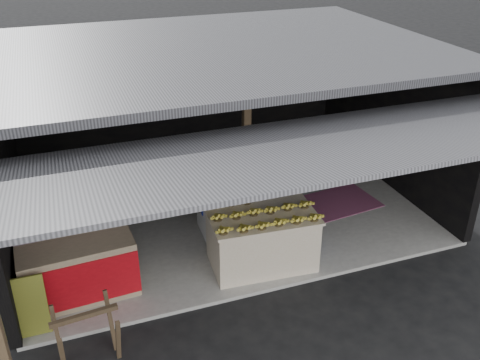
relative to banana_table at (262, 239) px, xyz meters
name	(u,v)px	position (x,y,z in m)	size (l,w,h in m)	color
ground	(272,291)	(-0.08, -0.63, -0.50)	(80.00, 80.00, 0.00)	black
concrete_slab	(219,208)	(-0.08, 1.87, -0.47)	(7.00, 5.00, 0.06)	gray
shophouse	(212,96)	(-0.08, 2.19, 1.60)	(7.40, 7.29, 3.02)	black
banana_table	(262,239)	(0.00, 0.00, 0.00)	(1.67, 1.10, 0.88)	silver
banana_pile	(263,209)	(0.00, 0.00, 0.53)	(1.48, 0.89, 0.17)	gold
white_crate	(230,201)	(-0.14, 1.10, 0.11)	(1.02, 0.72, 1.11)	white
neighbor_stall	(79,267)	(-2.69, 0.17, 0.04)	(1.59, 0.79, 1.60)	#998466
green_signboard	(24,308)	(-3.41, -0.39, -0.02)	(0.57, 0.04, 0.85)	black
sawhorse	(87,332)	(-2.71, -1.12, -0.01)	(0.80, 0.75, 0.78)	#4B3925
water_barrel	(302,232)	(0.80, 0.24, -0.19)	(0.35, 0.35, 0.51)	#0D2F95
plastic_chair	(304,161)	(1.74, 2.13, 0.07)	(0.54, 0.54, 0.87)	#0A0B3B
magenta_rug	(336,203)	(2.02, 1.26, -0.44)	(1.50, 1.00, 0.01)	#6E184E
picture_frames	(174,74)	(-0.25, 4.27, 1.43)	(1.62, 0.04, 0.46)	black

